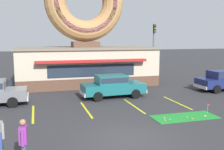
{
  "coord_description": "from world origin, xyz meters",
  "views": [
    {
      "loc": [
        -3.6,
        -9.8,
        4.17
      ],
      "look_at": [
        0.72,
        5.0,
        2.0
      ],
      "focal_mm": 42.0,
      "sensor_mm": 36.0,
      "label": 1
    }
  ],
  "objects_px": {
    "golf_ball": "(170,119)",
    "car_teal": "(112,85)",
    "car_navy": "(224,80)",
    "trash_bin": "(10,86)",
    "pedestrian_leather_jacket_man": "(23,140)",
    "traffic_light_pole": "(154,42)",
    "putting_flag_pin": "(208,107)"
  },
  "relations": [
    {
      "from": "golf_ball",
      "to": "car_teal",
      "type": "height_order",
      "value": "car_teal"
    },
    {
      "from": "car_navy",
      "to": "trash_bin",
      "type": "xyz_separation_m",
      "value": [
        -16.45,
        3.77,
        -0.37
      ]
    },
    {
      "from": "pedestrian_leather_jacket_man",
      "to": "traffic_light_pole",
      "type": "height_order",
      "value": "traffic_light_pole"
    },
    {
      "from": "trash_bin",
      "to": "car_teal",
      "type": "bearing_deg",
      "value": -27.2
    },
    {
      "from": "car_teal",
      "to": "trash_bin",
      "type": "distance_m",
      "value": 8.05
    },
    {
      "from": "car_teal",
      "to": "car_navy",
      "type": "bearing_deg",
      "value": -0.57
    },
    {
      "from": "car_navy",
      "to": "pedestrian_leather_jacket_man",
      "type": "distance_m",
      "value": 17.34
    },
    {
      "from": "putting_flag_pin",
      "to": "traffic_light_pole",
      "type": "distance_m",
      "value": 16.4
    },
    {
      "from": "putting_flag_pin",
      "to": "pedestrian_leather_jacket_man",
      "type": "height_order",
      "value": "pedestrian_leather_jacket_man"
    },
    {
      "from": "car_teal",
      "to": "traffic_light_pole",
      "type": "relative_size",
      "value": 0.8
    },
    {
      "from": "golf_ball",
      "to": "putting_flag_pin",
      "type": "relative_size",
      "value": 0.08
    },
    {
      "from": "car_navy",
      "to": "pedestrian_leather_jacket_man",
      "type": "xyz_separation_m",
      "value": [
        -14.94,
        -8.8,
        0.0
      ]
    },
    {
      "from": "traffic_light_pole",
      "to": "car_teal",
      "type": "bearing_deg",
      "value": -128.14
    },
    {
      "from": "trash_bin",
      "to": "car_navy",
      "type": "bearing_deg",
      "value": -12.9
    },
    {
      "from": "car_navy",
      "to": "trash_bin",
      "type": "distance_m",
      "value": 16.88
    },
    {
      "from": "putting_flag_pin",
      "to": "traffic_light_pole",
      "type": "xyz_separation_m",
      "value": [
        4.0,
        15.57,
        3.27
      ]
    },
    {
      "from": "trash_bin",
      "to": "traffic_light_pole",
      "type": "relative_size",
      "value": 0.17
    },
    {
      "from": "golf_ball",
      "to": "traffic_light_pole",
      "type": "xyz_separation_m",
      "value": [
        6.54,
        15.94,
        3.66
      ]
    },
    {
      "from": "pedestrian_leather_jacket_man",
      "to": "golf_ball",
      "type": "bearing_deg",
      "value": 23.19
    },
    {
      "from": "golf_ball",
      "to": "car_teal",
      "type": "bearing_deg",
      "value": 102.8
    },
    {
      "from": "golf_ball",
      "to": "trash_bin",
      "type": "relative_size",
      "value": 0.04
    },
    {
      "from": "car_navy",
      "to": "pedestrian_leather_jacket_man",
      "type": "height_order",
      "value": "car_navy"
    },
    {
      "from": "pedestrian_leather_jacket_man",
      "to": "car_teal",
      "type": "bearing_deg",
      "value": 57.61
    },
    {
      "from": "car_navy",
      "to": "putting_flag_pin",
      "type": "bearing_deg",
      "value": -134.9
    },
    {
      "from": "putting_flag_pin",
      "to": "car_teal",
      "type": "height_order",
      "value": "car_teal"
    },
    {
      "from": "putting_flag_pin",
      "to": "trash_bin",
      "type": "relative_size",
      "value": 0.56
    },
    {
      "from": "golf_ball",
      "to": "putting_flag_pin",
      "type": "distance_m",
      "value": 2.6
    },
    {
      "from": "golf_ball",
      "to": "car_teal",
      "type": "relative_size",
      "value": 0.01
    },
    {
      "from": "car_teal",
      "to": "pedestrian_leather_jacket_man",
      "type": "height_order",
      "value": "car_teal"
    },
    {
      "from": "golf_ball",
      "to": "car_teal",
      "type": "xyz_separation_m",
      "value": [
        -1.34,
        5.9,
        0.82
      ]
    },
    {
      "from": "putting_flag_pin",
      "to": "car_teal",
      "type": "xyz_separation_m",
      "value": [
        -3.88,
        5.53,
        0.43
      ]
    },
    {
      "from": "golf_ball",
      "to": "traffic_light_pole",
      "type": "distance_m",
      "value": 17.61
    }
  ]
}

